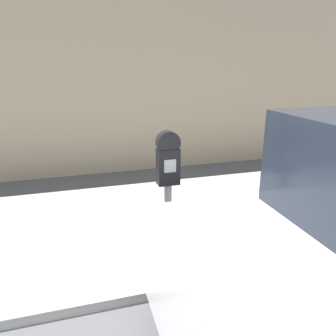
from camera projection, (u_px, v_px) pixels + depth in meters
The scene contains 2 objects.
sidewalk at pixel (176, 220), 4.44m from camera, with size 24.00×2.80×0.10m.
parking_meter at pixel (168, 179), 2.95m from camera, with size 0.21×0.13×1.42m.
Camera 1 is at (-1.24, -1.62, 2.07)m, focal length 35.00 mm.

